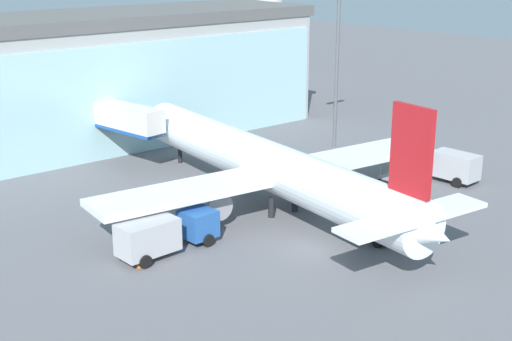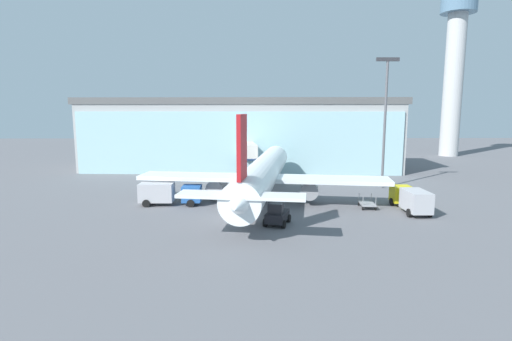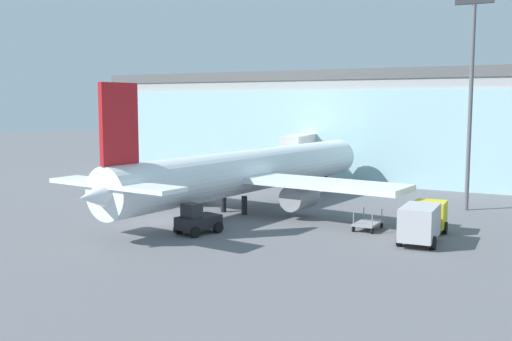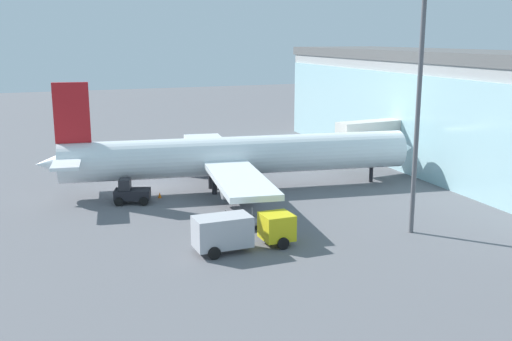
{
  "view_description": "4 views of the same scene",
  "coord_description": "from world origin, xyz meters",
  "px_view_note": "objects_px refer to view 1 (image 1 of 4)",
  "views": [
    {
      "loc": [
        -34.0,
        -30.39,
        19.78
      ],
      "look_at": [
        1.88,
        8.02,
        3.36
      ],
      "focal_mm": 50.0,
      "sensor_mm": 36.0,
      "label": 1
    },
    {
      "loc": [
        1.58,
        -40.46,
        11.28
      ],
      "look_at": [
        2.46,
        9.85,
        3.62
      ],
      "focal_mm": 28.0,
      "sensor_mm": 36.0,
      "label": 2
    },
    {
      "loc": [
        27.0,
        -39.17,
        9.65
      ],
      "look_at": [
        3.23,
        10.01,
        3.35
      ],
      "focal_mm": 42.0,
      "sensor_mm": 36.0,
      "label": 3
    },
    {
      "loc": [
        57.79,
        -11.5,
        14.92
      ],
      "look_at": [
        5.23,
        9.82,
        2.25
      ],
      "focal_mm": 42.0,
      "sensor_mm": 36.0,
      "label": 4
    }
  ],
  "objects_px": {
    "fuel_truck": "(442,163)",
    "pushback_tug": "(380,227)",
    "safety_cone_nose": "(341,228)",
    "airplane": "(268,166)",
    "safety_cone_wingtip": "(139,263)",
    "jet_bridge": "(116,117)",
    "catering_truck": "(165,233)",
    "baggage_cart": "(396,179)",
    "apron_light_mast": "(338,40)"
  },
  "relations": [
    {
      "from": "apron_light_mast",
      "to": "catering_truck",
      "type": "height_order",
      "value": "apron_light_mast"
    },
    {
      "from": "jet_bridge",
      "to": "safety_cone_nose",
      "type": "xyz_separation_m",
      "value": [
        2.16,
        -26.34,
        -4.17
      ]
    },
    {
      "from": "safety_cone_wingtip",
      "to": "baggage_cart",
      "type": "bearing_deg",
      "value": -2.53
    },
    {
      "from": "airplane",
      "to": "pushback_tug",
      "type": "height_order",
      "value": "airplane"
    },
    {
      "from": "catering_truck",
      "to": "airplane",
      "type": "bearing_deg",
      "value": 9.73
    },
    {
      "from": "pushback_tug",
      "to": "baggage_cart",
      "type": "bearing_deg",
      "value": -40.61
    },
    {
      "from": "safety_cone_nose",
      "to": "safety_cone_wingtip",
      "type": "bearing_deg",
      "value": 160.59
    },
    {
      "from": "jet_bridge",
      "to": "baggage_cart",
      "type": "bearing_deg",
      "value": -153.54
    },
    {
      "from": "safety_cone_nose",
      "to": "safety_cone_wingtip",
      "type": "distance_m",
      "value": 15.06
    },
    {
      "from": "jet_bridge",
      "to": "airplane",
      "type": "relative_size",
      "value": 0.31
    },
    {
      "from": "airplane",
      "to": "safety_cone_wingtip",
      "type": "distance_m",
      "value": 14.6
    },
    {
      "from": "apron_light_mast",
      "to": "airplane",
      "type": "bearing_deg",
      "value": -154.73
    },
    {
      "from": "fuel_truck",
      "to": "pushback_tug",
      "type": "height_order",
      "value": "fuel_truck"
    },
    {
      "from": "baggage_cart",
      "to": "safety_cone_nose",
      "type": "distance_m",
      "value": 12.42
    },
    {
      "from": "safety_cone_nose",
      "to": "airplane",
      "type": "bearing_deg",
      "value": 91.33
    },
    {
      "from": "airplane",
      "to": "safety_cone_nose",
      "type": "bearing_deg",
      "value": -169.74
    },
    {
      "from": "safety_cone_wingtip",
      "to": "fuel_truck",
      "type": "bearing_deg",
      "value": -5.42
    },
    {
      "from": "airplane",
      "to": "fuel_truck",
      "type": "xyz_separation_m",
      "value": [
        16.36,
        -5.39,
        -1.96
      ]
    },
    {
      "from": "fuel_truck",
      "to": "safety_cone_wingtip",
      "type": "relative_size",
      "value": 13.29
    },
    {
      "from": "airplane",
      "to": "baggage_cart",
      "type": "xyz_separation_m",
      "value": [
        11.98,
        -3.66,
        -2.93
      ]
    },
    {
      "from": "jet_bridge",
      "to": "catering_truck",
      "type": "xyz_separation_m",
      "value": [
        -9.42,
        -20.63,
        -2.98
      ]
    },
    {
      "from": "fuel_truck",
      "to": "safety_cone_nose",
      "type": "distance_m",
      "value": 16.36
    },
    {
      "from": "catering_truck",
      "to": "fuel_truck",
      "type": "height_order",
      "value": "same"
    },
    {
      "from": "airplane",
      "to": "pushback_tug",
      "type": "relative_size",
      "value": 10.51
    },
    {
      "from": "jet_bridge",
      "to": "catering_truck",
      "type": "relative_size",
      "value": 1.61
    },
    {
      "from": "jet_bridge",
      "to": "fuel_truck",
      "type": "xyz_separation_m",
      "value": [
        18.34,
        -24.22,
        -2.98
      ]
    },
    {
      "from": "apron_light_mast",
      "to": "airplane",
      "type": "relative_size",
      "value": 0.49
    },
    {
      "from": "apron_light_mast",
      "to": "fuel_truck",
      "type": "xyz_separation_m",
      "value": [
        -1.33,
        -13.74,
        -9.53
      ]
    },
    {
      "from": "fuel_truck",
      "to": "safety_cone_nose",
      "type": "bearing_deg",
      "value": 97.24
    },
    {
      "from": "jet_bridge",
      "to": "fuel_truck",
      "type": "distance_m",
      "value": 30.52
    },
    {
      "from": "jet_bridge",
      "to": "airplane",
      "type": "distance_m",
      "value": 18.95
    },
    {
      "from": "catering_truck",
      "to": "safety_cone_nose",
      "type": "distance_m",
      "value": 12.97
    },
    {
      "from": "baggage_cart",
      "to": "airplane",
      "type": "bearing_deg",
      "value": 76.97
    },
    {
      "from": "safety_cone_wingtip",
      "to": "jet_bridge",
      "type": "bearing_deg",
      "value": 60.54
    },
    {
      "from": "baggage_cart",
      "to": "apron_light_mast",
      "type": "bearing_deg",
      "value": -21.48
    },
    {
      "from": "jet_bridge",
      "to": "apron_light_mast",
      "type": "xyz_separation_m",
      "value": [
        19.67,
        -10.47,
        6.55
      ]
    },
    {
      "from": "jet_bridge",
      "to": "pushback_tug",
      "type": "xyz_separation_m",
      "value": [
        3.01,
        -29.17,
        -3.47
      ]
    },
    {
      "from": "baggage_cart",
      "to": "pushback_tug",
      "type": "relative_size",
      "value": 0.81
    },
    {
      "from": "baggage_cart",
      "to": "pushback_tug",
      "type": "bearing_deg",
      "value": 125.37
    },
    {
      "from": "pushback_tug",
      "to": "safety_cone_wingtip",
      "type": "relative_size",
      "value": 6.54
    },
    {
      "from": "airplane",
      "to": "baggage_cart",
      "type": "bearing_deg",
      "value": -98.05
    },
    {
      "from": "jet_bridge",
      "to": "safety_cone_nose",
      "type": "height_order",
      "value": "jet_bridge"
    },
    {
      "from": "airplane",
      "to": "safety_cone_wingtip",
      "type": "relative_size",
      "value": 68.81
    },
    {
      "from": "apron_light_mast",
      "to": "safety_cone_wingtip",
      "type": "relative_size",
      "value": 33.65
    },
    {
      "from": "airplane",
      "to": "safety_cone_wingtip",
      "type": "bearing_deg",
      "value": 109.07
    },
    {
      "from": "jet_bridge",
      "to": "fuel_truck",
      "type": "bearing_deg",
      "value": -148.24
    },
    {
      "from": "apron_light_mast",
      "to": "baggage_cart",
      "type": "xyz_separation_m",
      "value": [
        -5.71,
        -12.01,
        -10.49
      ]
    },
    {
      "from": "jet_bridge",
      "to": "apron_light_mast",
      "type": "relative_size",
      "value": 0.64
    },
    {
      "from": "airplane",
      "to": "fuel_truck",
      "type": "height_order",
      "value": "airplane"
    },
    {
      "from": "airplane",
      "to": "jet_bridge",
      "type": "bearing_deg",
      "value": 14.95
    }
  ]
}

